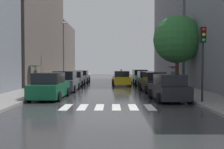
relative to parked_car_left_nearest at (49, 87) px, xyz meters
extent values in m
cube|color=#2F2F32|center=(3.98, 17.84, -0.84)|extent=(28.00, 72.00, 0.04)
cube|color=gray|center=(-2.52, 17.84, -0.75)|extent=(3.00, 72.00, 0.15)
cube|color=gray|center=(10.48, 17.84, -0.75)|extent=(3.00, 72.00, 0.15)
cube|color=silver|center=(1.73, -3.65, -0.81)|extent=(0.45, 2.20, 0.01)
cube|color=silver|center=(2.63, -3.65, -0.81)|extent=(0.45, 2.20, 0.01)
cube|color=silver|center=(3.53, -3.65, -0.81)|extent=(0.45, 2.20, 0.01)
cube|color=silver|center=(4.43, -3.65, -0.81)|extent=(0.45, 2.20, 0.01)
cube|color=silver|center=(5.33, -3.65, -0.81)|extent=(0.45, 2.20, 0.01)
cube|color=silver|center=(6.23, -3.65, -0.81)|extent=(0.45, 2.20, 0.01)
cube|color=#564C47|center=(-7.02, 17.26, 8.01)|extent=(6.00, 20.04, 17.66)
cube|color=#564C47|center=(-7.02, 34.50, 4.27)|extent=(6.00, 13.72, 10.19)
cube|color=slate|center=(14.98, 21.40, 10.59)|extent=(6.00, 19.53, 22.83)
cube|color=#0C4C2D|center=(0.00, 0.06, -0.21)|extent=(2.00, 4.48, 0.87)
cube|color=black|center=(0.00, -0.16, 0.59)|extent=(1.72, 2.48, 0.72)
cylinder|color=black|center=(-0.91, 1.55, -0.50)|extent=(0.24, 0.65, 0.64)
cylinder|color=black|center=(0.98, 1.50, -0.50)|extent=(0.24, 0.65, 0.64)
cylinder|color=black|center=(-0.98, -1.38, -0.50)|extent=(0.24, 0.65, 0.64)
cylinder|color=black|center=(0.91, -1.43, -0.50)|extent=(0.24, 0.65, 0.64)
cube|color=#474C51|center=(0.12, 5.45, -0.21)|extent=(1.97, 4.67, 0.87)
cube|color=black|center=(0.12, 5.22, 0.59)|extent=(1.72, 2.57, 0.72)
cylinder|color=black|center=(-0.86, 6.97, -0.50)|extent=(0.22, 0.64, 0.64)
cylinder|color=black|center=(1.08, 6.99, -0.50)|extent=(0.22, 0.64, 0.64)
cylinder|color=black|center=(-0.83, 3.91, -0.50)|extent=(0.22, 0.64, 0.64)
cylinder|color=black|center=(1.10, 3.92, -0.50)|extent=(0.22, 0.64, 0.64)
cube|color=#B2B7BF|center=(0.00, 12.01, -0.25)|extent=(1.98, 4.49, 0.79)
cube|color=black|center=(0.00, 11.79, 0.46)|extent=(1.72, 2.48, 0.64)
cylinder|color=black|center=(-0.99, 13.47, -0.50)|extent=(0.23, 0.64, 0.64)
cylinder|color=black|center=(0.93, 13.50, -0.50)|extent=(0.23, 0.64, 0.64)
cylinder|color=black|center=(-0.94, 10.52, -0.50)|extent=(0.23, 0.64, 0.64)
cylinder|color=black|center=(0.98, 10.55, -0.50)|extent=(0.23, 0.64, 0.64)
cube|color=#B2B7BF|center=(0.01, 18.77, -0.26)|extent=(1.91, 4.25, 0.78)
cube|color=black|center=(0.01, 18.56, 0.45)|extent=(1.67, 2.34, 0.64)
cylinder|color=black|center=(-0.91, 20.18, -0.50)|extent=(0.23, 0.64, 0.64)
cylinder|color=black|center=(0.96, 20.16, -0.50)|extent=(0.23, 0.64, 0.64)
cylinder|color=black|center=(-0.94, 17.39, -0.50)|extent=(0.23, 0.64, 0.64)
cylinder|color=black|center=(0.93, 17.37, -0.50)|extent=(0.23, 0.64, 0.64)
cube|color=black|center=(7.84, -0.83, -0.23)|extent=(2.02, 4.17, 0.82)
cube|color=black|center=(7.84, -1.04, 0.52)|extent=(1.72, 2.32, 0.67)
cylinder|color=black|center=(6.86, 0.47, -0.50)|extent=(0.25, 0.65, 0.64)
cylinder|color=black|center=(8.69, 0.55, -0.50)|extent=(0.25, 0.65, 0.64)
cylinder|color=black|center=(6.98, -2.22, -0.50)|extent=(0.25, 0.65, 0.64)
cylinder|color=black|center=(8.81, -2.14, -0.50)|extent=(0.25, 0.65, 0.64)
cube|color=black|center=(7.77, 5.06, -0.23)|extent=(1.96, 4.86, 0.84)
cube|color=black|center=(7.78, 4.82, 0.54)|extent=(1.66, 2.70, 0.69)
cylinder|color=black|center=(6.82, 6.60, -0.50)|extent=(0.25, 0.65, 0.64)
cylinder|color=black|center=(8.58, 6.68, -0.50)|extent=(0.25, 0.65, 0.64)
cylinder|color=black|center=(6.96, 3.45, -0.50)|extent=(0.25, 0.65, 0.64)
cylinder|color=black|center=(8.71, 3.52, -0.50)|extent=(0.25, 0.65, 0.64)
cube|color=#0C4C2D|center=(7.84, 10.88, -0.24)|extent=(1.83, 4.71, 0.81)
cube|color=black|center=(7.84, 10.65, 0.50)|extent=(1.58, 2.60, 0.66)
cylinder|color=black|center=(6.94, 12.41, -0.50)|extent=(0.23, 0.64, 0.64)
cylinder|color=black|center=(8.69, 12.44, -0.50)|extent=(0.23, 0.64, 0.64)
cylinder|color=black|center=(6.99, 9.32, -0.50)|extent=(0.23, 0.64, 0.64)
cylinder|color=black|center=(8.74, 9.35, -0.50)|extent=(0.23, 0.64, 0.64)
cube|color=silver|center=(7.73, 16.25, -0.22)|extent=(2.00, 4.73, 0.86)
cube|color=black|center=(7.74, 16.02, 0.56)|extent=(1.71, 2.62, 0.70)
cylinder|color=black|center=(6.76, 17.76, -0.50)|extent=(0.24, 0.65, 0.64)
cylinder|color=black|center=(8.60, 17.82, -0.50)|extent=(0.24, 0.65, 0.64)
cylinder|color=black|center=(6.86, 14.68, -0.50)|extent=(0.24, 0.65, 0.64)
cylinder|color=black|center=(8.70, 14.74, -0.50)|extent=(0.24, 0.65, 0.64)
cube|color=yellow|center=(5.28, 13.12, -0.25)|extent=(2.01, 4.59, 0.80)
cube|color=black|center=(5.28, 12.90, 0.48)|extent=(1.72, 2.55, 0.65)
cube|color=#F2EDCC|center=(5.28, 12.90, 0.90)|extent=(0.21, 0.37, 0.18)
cylinder|color=black|center=(4.30, 14.58, -0.50)|extent=(0.24, 0.65, 0.64)
cylinder|color=black|center=(6.15, 14.65, -0.50)|extent=(0.24, 0.65, 0.64)
cylinder|color=black|center=(4.40, 11.60, -0.50)|extent=(0.24, 0.65, 0.64)
cylinder|color=black|center=(6.25, 11.66, -0.50)|extent=(0.24, 0.65, 0.64)
cylinder|color=black|center=(-3.44, 8.69, -0.23)|extent=(0.28, 0.28, 0.88)
cylinder|color=#38513D|center=(-3.44, 8.69, 0.56)|extent=(0.36, 0.36, 0.70)
sphere|color=tan|center=(-3.44, 8.69, 1.05)|extent=(0.28, 0.28, 0.28)
cone|color=#19723F|center=(-3.44, 8.69, 1.34)|extent=(1.18, 1.18, 0.20)
cylinder|color=#333338|center=(-3.44, 8.69, 0.95)|extent=(0.02, 0.02, 0.79)
cylinder|color=black|center=(9.92, 7.06, -0.25)|extent=(0.28, 0.28, 0.83)
cylinder|color=#38513D|center=(9.92, 7.06, 0.49)|extent=(0.36, 0.36, 0.66)
sphere|color=tan|center=(9.92, 7.06, 0.95)|extent=(0.26, 0.26, 0.26)
cone|color=#8C1E8C|center=(9.92, 7.06, 1.25)|extent=(0.94, 0.94, 0.20)
cylinder|color=#333338|center=(9.92, 7.06, 0.87)|extent=(0.02, 0.02, 0.75)
cylinder|color=#513823|center=(10.47, 7.77, 0.67)|extent=(0.36, 0.36, 2.67)
sphere|color=#2E6E34|center=(10.47, 7.77, 3.95)|extent=(4.58, 4.58, 4.58)
cylinder|color=black|center=(9.43, -2.48, 1.03)|extent=(0.12, 0.12, 3.40)
cube|color=black|center=(9.43, -2.48, 3.18)|extent=(0.30, 0.30, 0.90)
sphere|color=red|center=(9.43, -2.66, 3.48)|extent=(0.18, 0.18, 0.18)
sphere|color=#F2A519|center=(9.43, -2.66, 3.18)|extent=(0.18, 0.18, 0.18)
sphere|color=green|center=(9.43, -2.66, 2.88)|extent=(0.18, 0.18, 0.18)
cylinder|color=#595B60|center=(-1.57, 13.90, 2.83)|extent=(0.16, 0.16, 7.00)
ellipsoid|color=beige|center=(-1.57, 13.90, 6.48)|extent=(0.60, 0.28, 0.24)
camera|label=1|loc=(4.21, -17.85, 1.40)|focal=42.72mm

